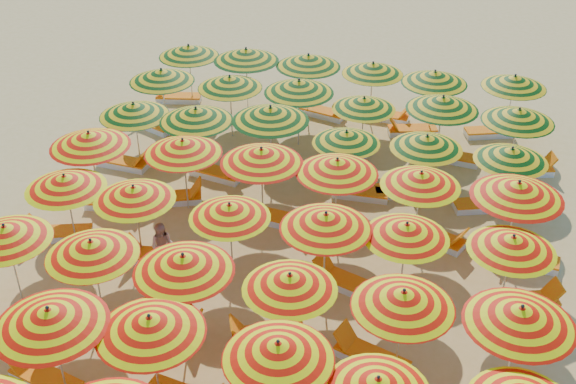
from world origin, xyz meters
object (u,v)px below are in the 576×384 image
(lounger_17, at_px, (175,198))
(beachgoer_b, at_px, (163,247))
(umbrella_46, at_px, (435,77))
(lounger_25, at_px, (404,191))
(umbrella_13, at_px, (92,248))
(umbrella_33, at_px, (346,137))
(umbrella_43, at_px, (246,55))
(lounger_28, at_px, (347,147))
(umbrella_7, at_px, (49,317))
(lounger_34, at_px, (411,130))
(umbrella_36, at_px, (162,76))
(umbrella_28, at_px, (421,179))
(umbrella_18, at_px, (65,182))
(umbrella_30, at_px, (134,110))
(umbrella_9, at_px, (278,351))
(lounger_29, at_px, (452,157))
(umbrella_26, at_px, (261,156))
(lounger_21, at_px, (524,259))
(umbrella_25, at_px, (183,147))
(umbrella_20, at_px, (230,211))
(umbrella_12, at_px, (5,233))
(umbrella_22, at_px, (407,231))
(umbrella_34, at_px, (427,142))
(umbrella_38, at_px, (299,87))
(umbrella_16, at_px, (403,299))
(umbrella_15, at_px, (290,282))
(umbrella_27, at_px, (337,166))
(umbrella_14, at_px, (183,263))
(lounger_22, at_px, (124,163))
(lounger_15, at_px, (525,302))
(umbrella_8, at_px, (150,325))
(lounger_12, at_px, (59,233))
(lounger_16, at_px, (116,203))
(lounger_24, at_px, (359,192))
(umbrella_44, at_px, (308,61))
(lounger_4, at_px, (45,379))
(lounger_19, at_px, (351,232))
(umbrella_41, at_px, (519,115))
(lounger_30, at_px, (527,170))
(umbrella_47, at_px, (514,82))
(umbrella_39, at_px, (364,103))
(lounger_10, at_px, (266,335))
(umbrella_29, at_px, (518,190))
(lounger_27, at_px, (151,124))
(lounger_14, at_px, (345,282))
(lounger_33, at_px, (387,116))
(lounger_9, at_px, (168,330))
(umbrella_42, at_px, (189,51))
(umbrella_35, at_px, (512,155))
(umbrella_23, at_px, (513,243))
(lounger_20, at_px, (436,238))
(lounger_13, at_px, (157,256))
(lounger_35, at_px, (491,132))
(lounger_26, at_px, (484,205))
(lounger_11, at_px, (370,357))

(lounger_17, height_order, beachgoer_b, beachgoer_b)
(umbrella_46, height_order, lounger_25, umbrella_46)
(umbrella_13, height_order, umbrella_33, umbrella_13)
(umbrella_43, relative_size, lounger_28, 1.47)
(umbrella_7, relative_size, lounger_34, 1.62)
(umbrella_36, bearing_deg, umbrella_28, -26.43)
(umbrella_18, distance_m, umbrella_36, 6.99)
(umbrella_30, bearing_deg, umbrella_13, -73.55)
(umbrella_9, distance_m, lounger_29, 12.35)
(umbrella_26, distance_m, lounger_21, 7.62)
(umbrella_25, bearing_deg, umbrella_20, -49.39)
(umbrella_12, distance_m, umbrella_22, 9.55)
(umbrella_22, height_order, umbrella_30, umbrella_30)
(umbrella_34, relative_size, umbrella_38, 1.10)
(umbrella_16, xyz_separation_m, umbrella_20, (-4.59, 2.45, -0.13))
(umbrella_15, xyz_separation_m, umbrella_18, (-6.74, 2.52, 0.03))
(umbrella_22, bearing_deg, umbrella_27, 132.42)
(umbrella_14, xyz_separation_m, lounger_22, (-4.84, 6.88, -1.98))
(umbrella_36, distance_m, beachgoer_b, 8.11)
(umbrella_38, height_order, lounger_17, umbrella_38)
(umbrella_20, distance_m, beachgoer_b, 2.19)
(umbrella_13, xyz_separation_m, lounger_15, (10.01, 2.78, -1.89))
(umbrella_8, relative_size, lounger_29, 1.33)
(lounger_12, relative_size, lounger_16, 1.02)
(umbrella_8, relative_size, lounger_34, 1.31)
(lounger_24, bearing_deg, umbrella_44, -62.45)
(umbrella_36, xyz_separation_m, lounger_16, (0.41, -5.04, -1.95))
(lounger_4, xyz_separation_m, lounger_19, (5.57, 7.00, 0.00))
(umbrella_41, bearing_deg, umbrella_33, -155.02)
(lounger_29, distance_m, lounger_30, 2.43)
(umbrella_34, distance_m, umbrella_47, 5.54)
(umbrella_9, relative_size, umbrella_47, 1.18)
(umbrella_39, xyz_separation_m, lounger_10, (-0.78, -9.22, -1.78))
(umbrella_29, bearing_deg, lounger_27, 158.29)
(umbrella_36, xyz_separation_m, umbrella_43, (2.37, 2.22, 0.12))
(umbrella_34, bearing_deg, lounger_14, -108.30)
(umbrella_25, height_order, lounger_33, umbrella_25)
(lounger_9, height_order, lounger_19, same)
(umbrella_13, height_order, umbrella_42, umbrella_42)
(lounger_4, height_order, lounger_16, same)
(umbrella_35, xyz_separation_m, lounger_22, (-12.00, -0.22, -1.81))
(umbrella_23, xyz_separation_m, lounger_20, (-1.74, 2.36, -1.80))
(umbrella_16, relative_size, lounger_28, 1.44)
(umbrella_29, height_order, umbrella_36, umbrella_29)
(lounger_9, distance_m, lounger_13, 2.93)
(umbrella_27, xyz_separation_m, lounger_22, (-7.37, 1.88, -1.97))
(umbrella_44, relative_size, lounger_35, 1.57)
(umbrella_15, distance_m, umbrella_27, 4.86)
(lounger_12, distance_m, lounger_26, 12.39)
(umbrella_14, relative_size, lounger_11, 1.66)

